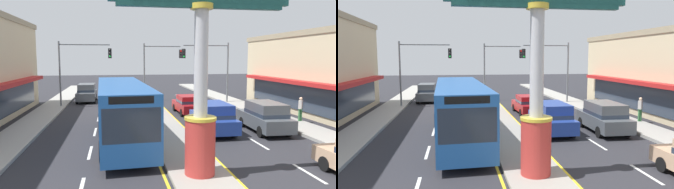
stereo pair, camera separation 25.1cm
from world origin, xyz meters
TOP-DOWN VIEW (x-y plane):
  - median_strip at (0.00, 18.00)m, footprint 2.37×52.00m
  - sidewalk_left at (-8.97, 16.00)m, footprint 2.36×60.00m
  - sidewalk_right at (8.97, 16.00)m, footprint 2.36×60.00m
  - lane_markings at (-0.00, 16.65)m, footprint 9.11×52.00m
  - district_sign at (-0.00, 5.17)m, footprint 6.82×1.24m
  - traffic_light_left_side at (-6.42, 23.91)m, footprint 4.86×0.46m
  - traffic_light_right_side at (6.42, 23.89)m, footprint 4.86×0.46m
  - traffic_light_median_far at (1.48, 27.04)m, footprint 4.20×0.46m
  - sedan_near_right_lane at (2.84, 18.98)m, footprint 1.93×4.35m
  - bus_far_right_lane at (-2.83, 11.20)m, footprint 2.99×11.30m
  - suv_mid_left_lane at (2.83, 12.14)m, footprint 1.98×4.61m
  - suv_far_left_oncoming at (6.13, 11.81)m, footprint 2.08×4.66m
  - suv_kerb_right at (-6.13, 27.80)m, footprint 1.98×4.61m
  - pedestrian_near_kerb at (9.83, 13.71)m, footprint 0.44×0.44m

SIDE VIEW (x-z plane):
  - lane_markings at x=0.00m, z-range 0.00..0.01m
  - median_strip at x=0.00m, z-range 0.00..0.14m
  - sidewalk_left at x=-8.97m, z-range 0.00..0.18m
  - sidewalk_right at x=8.97m, z-range 0.00..0.18m
  - sedan_near_right_lane at x=2.84m, z-range 0.02..1.55m
  - suv_mid_left_lane at x=2.83m, z-range 0.03..1.93m
  - suv_far_left_oncoming at x=6.13m, z-range 0.03..1.93m
  - suv_kerb_right at x=-6.13m, z-range 0.03..1.93m
  - pedestrian_near_kerb at x=9.83m, z-range 0.30..2.01m
  - bus_far_right_lane at x=-2.83m, z-range 0.24..3.50m
  - traffic_light_median_far at x=1.48m, z-range 1.09..7.29m
  - traffic_light_left_side at x=-6.42m, z-range 1.15..7.35m
  - traffic_light_right_side at x=6.42m, z-range 1.15..7.35m
  - district_sign at x=0.00m, z-range 0.28..8.32m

